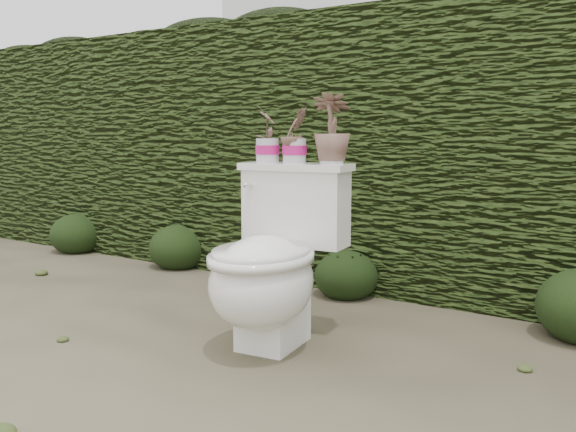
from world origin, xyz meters
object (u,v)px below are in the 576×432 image
Objects in this scene: toilet at (271,265)px; potted_plant_right at (332,131)px; potted_plant_left at (267,136)px; potted_plant_center at (294,137)px.

potted_plant_right reaches higher than toilet.
potted_plant_center is (0.14, 0.02, -0.00)m from potted_plant_left.
potted_plant_center is at bearing -14.12° from potted_plant_right.
potted_plant_right reaches higher than potted_plant_center.
toilet is 3.34× the size of potted_plant_center.
potted_plant_right is at bearing -61.55° from potted_plant_center.
potted_plant_left is 0.32m from potted_plant_right.
potted_plant_right is (0.18, 0.02, 0.03)m from potted_plant_center.
potted_plant_left is at bearing 118.45° from potted_plant_center.
potted_plant_right reaches higher than potted_plant_left.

